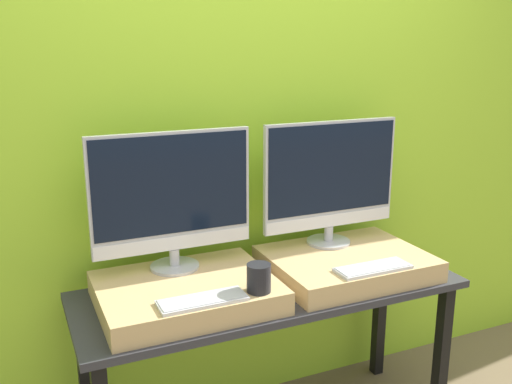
# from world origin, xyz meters

# --- Properties ---
(wall_back) EXTENTS (8.00, 0.04, 2.60)m
(wall_back) POSITION_xyz_m (0.00, 0.64, 1.30)
(wall_back) COLOR #9ED12D
(wall_back) RESTS_ON ground_plane
(workbench) EXTENTS (1.57, 0.57, 0.71)m
(workbench) POSITION_xyz_m (0.00, 0.29, 0.62)
(workbench) COLOR #2D2D33
(workbench) RESTS_ON ground_plane
(wooden_riser_left) EXTENTS (0.66, 0.52, 0.09)m
(wooden_riser_left) POSITION_xyz_m (-0.36, 0.28, 0.76)
(wooden_riser_left) COLOR tan
(wooden_riser_left) RESTS_ON workbench
(monitor_left) EXTENTS (0.64, 0.19, 0.55)m
(monitor_left) POSITION_xyz_m (-0.36, 0.43, 1.10)
(monitor_left) COLOR #B2B2B7
(monitor_left) RESTS_ON wooden_riser_left
(keyboard_left) EXTENTS (0.31, 0.11, 0.01)m
(keyboard_left) POSITION_xyz_m (-0.36, 0.09, 0.81)
(keyboard_left) COLOR silver
(keyboard_left) RESTS_ON wooden_riser_left
(mug) EXTENTS (0.09, 0.09, 0.10)m
(mug) POSITION_xyz_m (-0.14, 0.09, 0.85)
(mug) COLOR black
(mug) RESTS_ON wooden_riser_left
(wooden_riser_right) EXTENTS (0.66, 0.52, 0.09)m
(wooden_riser_right) POSITION_xyz_m (0.36, 0.28, 0.76)
(wooden_riser_right) COLOR tan
(wooden_riser_right) RESTS_ON workbench
(monitor_right) EXTENTS (0.64, 0.19, 0.55)m
(monitor_right) POSITION_xyz_m (0.36, 0.43, 1.10)
(monitor_right) COLOR #B2B2B7
(monitor_right) RESTS_ON wooden_riser_right
(keyboard_right) EXTENTS (0.31, 0.11, 0.01)m
(keyboard_right) POSITION_xyz_m (0.36, 0.09, 0.81)
(keyboard_right) COLOR silver
(keyboard_right) RESTS_ON wooden_riser_right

